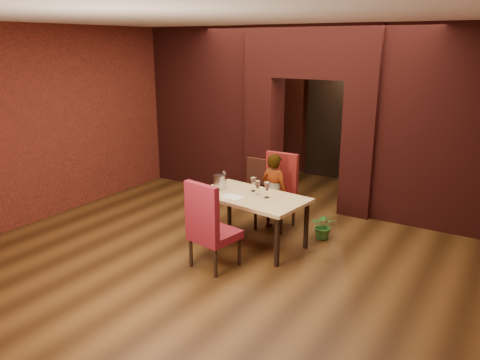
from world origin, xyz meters
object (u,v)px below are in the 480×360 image
at_px(dining_table, 251,220).
at_px(wine_glass_c, 267,190).
at_px(wine_glass_a, 253,184).
at_px(water_bottle, 224,180).
at_px(potted_plant, 324,226).
at_px(chair_far, 275,192).
at_px(wine_glass_b, 258,188).
at_px(wine_bucket, 220,182).
at_px(chair_near, 215,224).
at_px(person_seated, 274,192).

relative_size(dining_table, wine_glass_c, 6.99).
relative_size(wine_glass_a, water_bottle, 0.77).
xyz_separation_m(wine_glass_c, water_bottle, (-0.77, 0.05, 0.02)).
xyz_separation_m(wine_glass_c, potted_plant, (0.61, 0.71, -0.66)).
distance_m(wine_glass_c, water_bottle, 0.78).
xyz_separation_m(chair_far, wine_glass_b, (0.06, -0.68, 0.26)).
height_order(wine_glass_c, potted_plant, wine_glass_c).
relative_size(wine_glass_c, wine_bucket, 1.03).
bearing_deg(chair_near, wine_glass_c, -96.98).
bearing_deg(water_bottle, wine_glass_c, -3.91).
bearing_deg(chair_near, wine_bucket, -49.74).
height_order(chair_far, wine_bucket, chair_far).
bearing_deg(water_bottle, dining_table, -9.53).
xyz_separation_m(dining_table, water_bottle, (-0.53, 0.09, 0.52)).
bearing_deg(wine_glass_b, wine_bucket, -172.44).
bearing_deg(person_seated, dining_table, 95.18).
distance_m(chair_far, wine_bucket, 0.98).
distance_m(chair_near, wine_bucket, 1.06).
bearing_deg(potted_plant, wine_glass_b, -139.78).
height_order(chair_far, wine_glass_c, chair_far).
height_order(chair_far, person_seated, person_seated).
height_order(wine_glass_b, potted_plant, wine_glass_b).
xyz_separation_m(wine_glass_a, potted_plant, (0.93, 0.55, -0.65)).
bearing_deg(wine_glass_a, wine_bucket, -157.32).
relative_size(dining_table, wine_bucket, 7.21).
relative_size(person_seated, wine_glass_b, 5.91).
xyz_separation_m(dining_table, chair_near, (-0.03, -0.88, 0.22)).
bearing_deg(person_seated, wine_glass_c, 115.47).
relative_size(wine_glass_b, water_bottle, 0.77).
height_order(chair_far, water_bottle, chair_far).
height_order(wine_glass_a, wine_glass_c, wine_glass_c).
relative_size(dining_table, water_bottle, 5.92).
xyz_separation_m(person_seated, wine_bucket, (-0.57, -0.70, 0.25)).
height_order(dining_table, potted_plant, dining_table).
height_order(dining_table, person_seated, person_seated).
bearing_deg(wine_glass_a, chair_far, 81.96).
height_order(wine_glass_b, water_bottle, water_bottle).
relative_size(chair_near, potted_plant, 2.88).
distance_m(dining_table, wine_glass_a, 0.53).
distance_m(dining_table, person_seated, 0.74).
xyz_separation_m(wine_glass_b, wine_glass_c, (0.18, -0.04, 0.01)).
xyz_separation_m(chair_near, person_seated, (0.04, 1.58, 0.02)).
xyz_separation_m(chair_far, wine_glass_c, (0.24, -0.72, 0.27)).
distance_m(chair_far, person_seated, 0.07).
height_order(dining_table, chair_far, chair_far).
xyz_separation_m(chair_near, wine_glass_c, (0.27, 0.92, 0.27)).
xyz_separation_m(person_seated, wine_glass_a, (-0.09, -0.50, 0.24)).
bearing_deg(chair_far, wine_bucket, -126.92).
height_order(wine_glass_b, wine_glass_c, wine_glass_c).
relative_size(chair_far, chair_near, 1.00).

